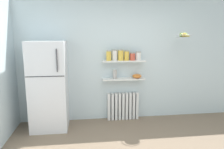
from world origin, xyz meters
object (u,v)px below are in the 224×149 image
at_px(storage_jar_3, 127,55).
at_px(storage_jar_5, 138,56).
at_px(storage_jar_1, 115,55).
at_px(radiator, 123,106).
at_px(storage_jar_2, 121,55).
at_px(vase, 115,74).
at_px(storage_jar_4, 133,56).
at_px(shelf_bowl, 137,76).
at_px(refrigerator, 49,86).
at_px(storage_jar_0, 109,56).
at_px(hanging_fruit_basket, 183,35).

distance_m(storage_jar_3, storage_jar_5, 0.25).
xyz_separation_m(storage_jar_1, storage_jar_3, (0.25, 0.00, -0.01)).
distance_m(radiator, storage_jar_3, 1.10).
height_order(storage_jar_2, vase, storage_jar_2).
relative_size(storage_jar_4, shelf_bowl, 0.85).
xyz_separation_m(storage_jar_3, vase, (-0.24, -0.00, -0.38)).
bearing_deg(shelf_bowl, vase, 180.00).
relative_size(storage_jar_1, storage_jar_4, 1.34).
relative_size(refrigerator, storage_jar_0, 8.04).
height_order(storage_jar_5, vase, storage_jar_5).
bearing_deg(storage_jar_0, hanging_fruit_basket, -9.71).
relative_size(storage_jar_2, shelf_bowl, 1.17).
bearing_deg(storage_jar_4, storage_jar_1, -180.00).
bearing_deg(storage_jar_5, vase, -180.00).
relative_size(storage_jar_2, storage_jar_5, 1.25).
bearing_deg(storage_jar_3, hanging_fruit_basket, -12.94).
relative_size(refrigerator, shelf_bowl, 8.78).
bearing_deg(storage_jar_0, storage_jar_3, 0.00).
height_order(storage_jar_4, vase, storage_jar_4).
relative_size(storage_jar_0, hanging_fruit_basket, 0.66).
distance_m(radiator, storage_jar_2, 1.11).
distance_m(storage_jar_0, shelf_bowl, 0.74).
height_order(storage_jar_2, storage_jar_3, storage_jar_2).
distance_m(refrigerator, radiator, 1.60).
height_order(refrigerator, storage_jar_3, refrigerator).
bearing_deg(hanging_fruit_basket, storage_jar_5, 163.40).
distance_m(refrigerator, hanging_fruit_basket, 2.79).
bearing_deg(storage_jar_2, vase, 180.00).
bearing_deg(storage_jar_1, hanging_fruit_basket, -10.59).
distance_m(storage_jar_2, storage_jar_3, 0.12).
bearing_deg(storage_jar_0, radiator, 5.55).
bearing_deg(radiator, storage_jar_1, -170.79).
height_order(radiator, storage_jar_1, storage_jar_1).
bearing_deg(radiator, shelf_bowl, -5.99).
bearing_deg(storage_jar_3, refrigerator, -172.47).
relative_size(vase, shelf_bowl, 1.00).
bearing_deg(storage_jar_5, storage_jar_3, 180.00).
bearing_deg(storage_jar_5, storage_jar_4, -180.00).
height_order(storage_jar_1, storage_jar_3, storage_jar_1).
bearing_deg(storage_jar_2, storage_jar_0, 180.00).
bearing_deg(shelf_bowl, refrigerator, -173.41).
bearing_deg(storage_jar_0, vase, -0.00).
bearing_deg(shelf_bowl, storage_jar_5, 0.00).
height_order(storage_jar_0, vase, storage_jar_0).
distance_m(radiator, storage_jar_0, 1.14).
relative_size(storage_jar_1, shelf_bowl, 1.14).
height_order(storage_jar_1, storage_jar_5, storage_jar_1).
relative_size(storage_jar_0, storage_jar_5, 1.17).
distance_m(storage_jar_1, storage_jar_3, 0.25).
bearing_deg(storage_jar_0, storage_jar_4, -0.00).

